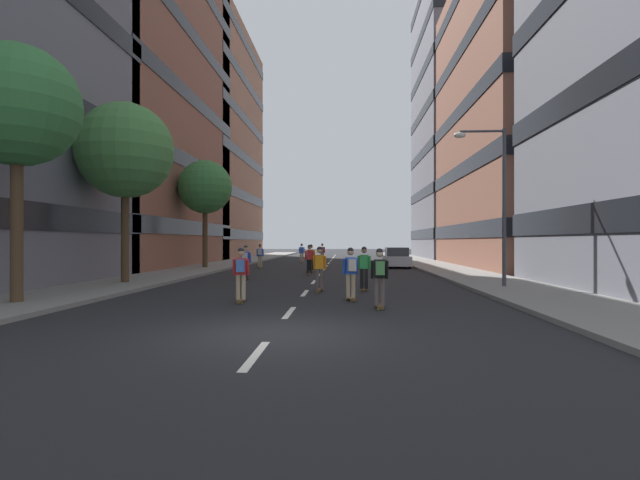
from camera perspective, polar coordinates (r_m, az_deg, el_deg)
The scene contains 24 objects.
ground_plane at distance 38.29m, azimuth 0.76°, elevation -3.12°, with size 167.68×167.68×0.00m, color black.
sidewalk_left at distance 42.94m, azimuth -10.42°, elevation -2.70°, with size 3.79×76.85×0.14m, color gray.
sidewalk_right at distance 42.31m, azimuth 12.51°, elevation -2.74°, with size 3.79×76.85×0.14m, color gray.
lane_markings at distance 38.34m, azimuth 0.77°, elevation -3.11°, with size 0.16×62.20×0.01m.
building_left_mid at distance 44.00m, azimuth -24.15°, elevation 17.30°, with size 14.75×22.57×30.16m.
building_left_far at distance 61.16m, azimuth -15.58°, elevation 10.99°, with size 14.75×22.30×27.40m.
building_right_mid at distance 41.76m, azimuth 26.46°, elevation 13.23°, with size 14.75×20.09×23.10m.
building_right_far at distance 60.80m, azimuth 18.93°, elevation 13.55°, with size 14.75×16.70×32.58m.
parked_car_near at distance 36.62m, azimuth 9.08°, elevation -2.16°, with size 1.82×4.40×1.52m.
street_tree_near at distance 17.78m, azimuth -32.36°, elevation 13.26°, with size 3.71×3.71×7.86m.
street_tree_mid at distance 35.29m, azimuth -13.51°, elevation 6.10°, with size 3.80×3.80×7.62m.
street_tree_far at distance 23.86m, azimuth -22.16°, elevation 9.78°, with size 4.32×4.32×8.14m.
streetlamp_right at distance 21.15m, azimuth 20.10°, elevation 5.70°, with size 2.13×0.30×6.50m.
skater_0 at distance 46.19m, azimuth 0.26°, elevation -1.35°, with size 0.57×0.92×1.78m.
skater_1 at distance 35.45m, azimuth -7.15°, elevation -1.72°, with size 0.54×0.91×1.78m.
skater_2 at distance 16.06m, azimuth 3.69°, elevation -3.62°, with size 0.57×0.92×1.78m.
skater_3 at distance 14.31m, azimuth 7.11°, elevation -4.04°, with size 0.53×0.90×1.78m.
skater_4 at distance 18.94m, azimuth -0.06°, elevation -3.18°, with size 0.55×0.91×1.78m.
skater_5 at distance 15.80m, azimuth -9.41°, elevation -3.67°, with size 0.55×0.92×1.78m.
skater_6 at distance 28.64m, azimuth -1.27°, elevation -2.15°, with size 0.53×0.90×1.78m.
skater_7 at distance 31.48m, azimuth -1.09°, elevation -1.92°, with size 0.57×0.92×1.78m.
skater_8 at distance 25.02m, azimuth -8.85°, elevation -2.37°, with size 0.53×0.90×1.78m.
skater_9 at distance 44.54m, azimuth -2.19°, elevation -1.44°, with size 0.55×0.91×1.78m.
skater_10 at distance 19.17m, azimuth 5.26°, elevation -3.14°, with size 0.57×0.92×1.78m.
Camera 1 is at (1.58, -10.26, 1.99)m, focal length 26.90 mm.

